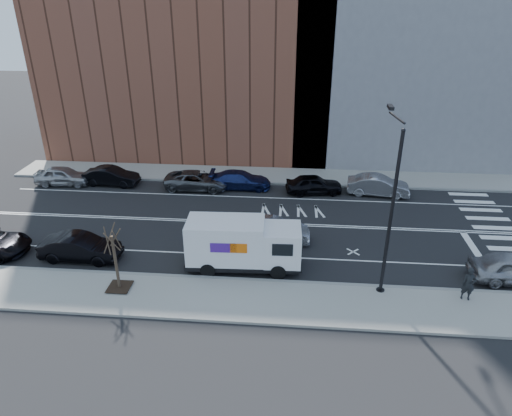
% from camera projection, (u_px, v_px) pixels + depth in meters
% --- Properties ---
extents(ground, '(120.00, 120.00, 0.00)m').
position_uv_depth(ground, '(261.00, 223.00, 31.67)').
color(ground, black).
rests_on(ground, ground).
extents(sidewalk_near, '(44.00, 3.60, 0.15)m').
position_uv_depth(sidewalk_near, '(248.00, 300.00, 23.75)').
color(sidewalk_near, gray).
rests_on(sidewalk_near, ground).
extents(sidewalk_far, '(44.00, 3.60, 0.15)m').
position_uv_depth(sidewalk_far, '(269.00, 175.00, 39.52)').
color(sidewalk_far, gray).
rests_on(sidewalk_far, ground).
extents(curb_near, '(44.00, 0.25, 0.17)m').
position_uv_depth(curb_near, '(251.00, 280.00, 25.36)').
color(curb_near, gray).
rests_on(curb_near, ground).
extents(curb_far, '(44.00, 0.25, 0.17)m').
position_uv_depth(curb_far, '(267.00, 183.00, 37.91)').
color(curb_far, gray).
rests_on(curb_far, ground).
extents(crosswalk, '(3.00, 14.00, 0.01)m').
position_uv_depth(crosswalk, '(499.00, 233.00, 30.43)').
color(crosswalk, white).
rests_on(crosswalk, ground).
extents(road_markings, '(40.00, 8.60, 0.01)m').
position_uv_depth(road_markings, '(261.00, 223.00, 31.67)').
color(road_markings, white).
rests_on(road_markings, ground).
extents(bldg_brick, '(26.00, 10.00, 22.00)m').
position_uv_depth(bldg_brick, '(187.00, 33.00, 41.48)').
color(bldg_brick, brown).
rests_on(bldg_brick, ground).
extents(bldg_concrete, '(20.00, 10.00, 26.00)m').
position_uv_depth(bldg_concrete, '(415.00, 10.00, 39.05)').
color(bldg_concrete, slate).
rests_on(bldg_concrete, ground).
extents(streetlight, '(0.44, 4.02, 9.34)m').
position_uv_depth(streetlight, '(390.00, 203.00, 22.71)').
color(streetlight, black).
rests_on(streetlight, ground).
extents(street_tree, '(1.20, 1.20, 3.75)m').
position_uv_depth(street_tree, '(117.00, 268.00, 24.05)').
color(street_tree, black).
rests_on(street_tree, ground).
extents(fedex_van, '(6.68, 2.55, 3.02)m').
position_uv_depth(fedex_van, '(242.00, 244.00, 26.01)').
color(fedex_van, black).
rests_on(fedex_van, ground).
extents(far_parked_a, '(4.60, 2.05, 1.54)m').
position_uv_depth(far_parked_a, '(63.00, 176.00, 37.60)').
color(far_parked_a, '#9C9DA1').
rests_on(far_parked_a, ground).
extents(far_parked_b, '(4.60, 1.85, 1.49)m').
position_uv_depth(far_parked_b, '(111.00, 176.00, 37.58)').
color(far_parked_b, black).
rests_on(far_parked_b, ground).
extents(far_parked_c, '(5.20, 2.41, 1.45)m').
position_uv_depth(far_parked_c, '(197.00, 180.00, 36.82)').
color(far_parked_c, '#4C4F54').
rests_on(far_parked_c, ground).
extents(far_parked_d, '(4.95, 2.10, 1.43)m').
position_uv_depth(far_parked_d, '(240.00, 180.00, 36.94)').
color(far_parked_d, navy).
rests_on(far_parked_d, ground).
extents(far_parked_e, '(4.62, 2.38, 1.51)m').
position_uv_depth(far_parked_e, '(314.00, 184.00, 36.01)').
color(far_parked_e, black).
rests_on(far_parked_e, ground).
extents(far_parked_f, '(4.92, 2.18, 1.57)m').
position_uv_depth(far_parked_f, '(378.00, 185.00, 35.71)').
color(far_parked_f, '#98989C').
rests_on(far_parked_f, ground).
extents(driving_sedan, '(4.60, 1.65, 1.51)m').
position_uv_depth(driving_sedan, '(274.00, 231.00, 29.15)').
color(driving_sedan, '#A1A2A6').
rests_on(driving_sedan, ground).
extents(near_parked_rear_a, '(4.79, 1.75, 1.57)m').
position_uv_depth(near_parked_rear_a, '(80.00, 248.00, 27.19)').
color(near_parked_rear_a, black).
rests_on(near_parked_rear_a, ground).
extents(pedestrian, '(0.72, 0.53, 1.83)m').
position_uv_depth(pedestrian, '(469.00, 284.00, 23.37)').
color(pedestrian, black).
rests_on(pedestrian, sidewalk_near).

